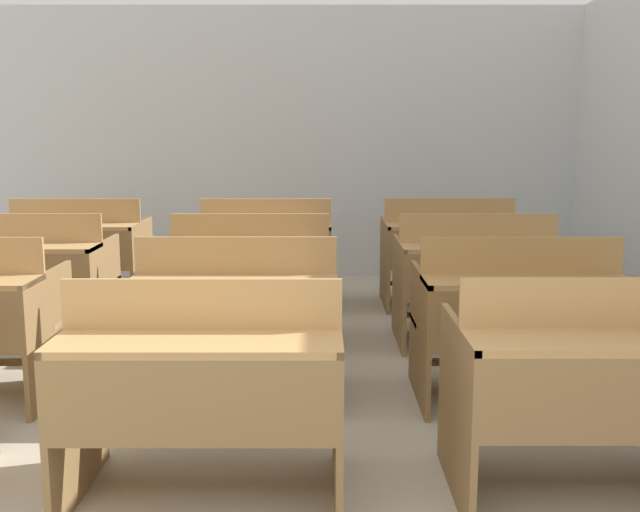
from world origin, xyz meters
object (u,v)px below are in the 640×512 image
bench_third_right (472,278)px  wastepaper_bin (566,271)px  bench_second_right (514,318)px  bench_second_center (234,318)px  bench_back_center (263,252)px  bench_front_center (201,389)px  bench_back_right (444,251)px  bench_third_left (23,278)px  bench_third_center (247,278)px  bench_back_left (74,252)px  bench_front_right (587,387)px

bench_third_right → wastepaper_bin: bench_third_right is taller
bench_second_right → bench_second_center: bearing=179.6°
bench_second_center → bench_back_center: (0.00, 2.26, 0.00)m
bench_second_right → bench_back_center: 2.75m
bench_front_center → bench_back_right: 3.77m
bench_second_center → bench_third_left: (-1.61, 1.14, 0.00)m
bench_second_center → bench_back_center: bearing=90.0°
bench_second_right → bench_third_right: 1.14m
bench_third_center → bench_third_left: bearing=179.5°
bench_back_left → bench_third_right: bearing=-19.8°
bench_front_right → wastepaper_bin: size_ratio=2.82×
bench_front_center → bench_second_center: 1.15m
bench_second_center → bench_third_right: size_ratio=1.00×
bench_second_center → bench_third_right: 1.92m
bench_third_center → bench_back_center: 1.13m
bench_front_center → bench_back_left: (-1.60, 3.41, 0.00)m
bench_back_left → wastepaper_bin: 4.45m
wastepaper_bin → bench_third_center: bearing=-148.9°
bench_second_right → bench_back_center: (-1.55, 2.27, 0.00)m
bench_front_right → bench_third_left: 3.89m
bench_back_right → bench_back_center: bearing=-179.3°
bench_back_center → bench_back_right: (1.55, 0.02, 0.00)m
bench_front_center → bench_back_center: bearing=89.9°
bench_front_center → bench_third_right: bearing=55.6°
bench_front_center → bench_second_center: size_ratio=1.00×
bench_third_center → bench_third_right: bearing=-0.2°
bench_third_center → bench_back_right: size_ratio=1.00×
bench_second_center → wastepaper_bin: bearing=45.4°
bench_second_center → bench_third_right: bearing=35.9°
bench_front_center → bench_third_left: (-1.60, 2.30, 0.00)m
bench_front_right → bench_second_center: (-1.56, 1.13, 0.00)m
bench_front_center → bench_second_right: size_ratio=1.00×
bench_third_left → bench_front_right: bearing=-35.7°
bench_third_center → bench_back_center: (0.03, 1.13, 0.00)m
bench_third_left → bench_back_center: (1.61, 1.12, 0.00)m
bench_second_right → bench_back_center: size_ratio=1.00×
bench_third_center → bench_back_center: size_ratio=1.00×
bench_front_center → bench_back_right: size_ratio=1.00×
bench_back_right → wastepaper_bin: bench_back_right is taller
bench_back_left → bench_back_center: 1.61m
bench_third_center → wastepaper_bin: 3.32m
bench_front_center → bench_second_right: 1.93m
bench_second_right → bench_third_center: same height
bench_front_right → wastepaper_bin: 4.17m
bench_third_left → wastepaper_bin: size_ratio=2.82×
bench_third_right → bench_back_left: bearing=160.2°
bench_front_right → bench_second_right: (-0.00, 1.12, 0.00)m
bench_front_center → wastepaper_bin: bearing=54.9°
bench_second_right → wastepaper_bin: 3.12m
bench_third_left → bench_back_right: bearing=19.8°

